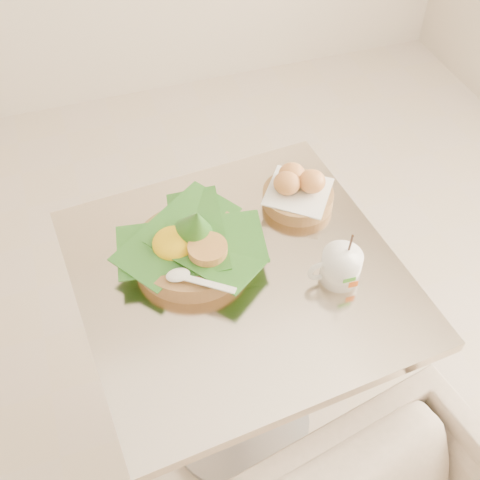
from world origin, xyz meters
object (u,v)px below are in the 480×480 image
object	(u,v)px
cafe_table	(239,327)
bread_basket	(298,190)
rice_basket	(191,245)
coffee_mug	(340,266)

from	to	relation	value
cafe_table	bread_basket	world-z (taller)	bread_basket
rice_basket	bread_basket	xyz separation A→B (m)	(0.29, 0.10, -0.01)
bread_basket	rice_basket	bearing A→B (deg)	-161.89
bread_basket	coffee_mug	world-z (taller)	coffee_mug
bread_basket	coffee_mug	size ratio (longest dim) A/B	1.36
cafe_table	bread_basket	xyz separation A→B (m)	(0.21, 0.17, 0.26)
cafe_table	rice_basket	world-z (taller)	rice_basket
rice_basket	bread_basket	distance (m)	0.31
coffee_mug	cafe_table	bearing A→B (deg)	157.39
rice_basket	bread_basket	bearing A→B (deg)	18.11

